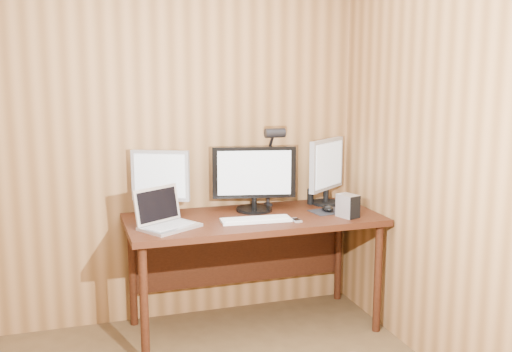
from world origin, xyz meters
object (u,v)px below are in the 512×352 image
monitor_center (254,178)px  speaker (310,197)px  desk (250,232)px  phone (296,220)px  mouse (327,208)px  keyboard (256,220)px  laptop (165,218)px  desk_lamp (272,155)px  hard_drive (348,206)px  monitor_right (327,169)px  monitor_left (161,181)px

monitor_center → speaker: bearing=21.4°
desk → phone: 0.36m
phone → speaker: 0.48m
mouse → keyboard: bearing=-170.3°
desk → laptop: (-0.58, -0.15, 0.18)m
keyboard → desk_lamp: desk_lamp is taller
laptop → mouse: 1.08m
desk → laptop: bearing=-165.1°
hard_drive → mouse: bearing=91.9°
desk → mouse: size_ratio=14.28×
desk → monitor_center: monitor_center is taller
monitor_center → monitor_right: 0.53m
phone → laptop: bearing=169.0°
monitor_left → keyboard: 0.66m
monitor_left → laptop: 0.33m
desk → keyboard: (-0.02, -0.19, 0.13)m
keyboard → mouse: (0.52, 0.09, 0.01)m
phone → desk: bearing=126.2°
keyboard → desk_lamp: (0.21, 0.31, 0.35)m
monitor_left → speaker: 1.05m
monitor_right → hard_drive: 0.41m
monitor_left → mouse: 1.10m
desk_lamp → monitor_center: bearing=-149.9°
monitor_right → desk_lamp: (-0.39, 0.01, 0.11)m
mouse → hard_drive: (0.06, -0.17, 0.05)m
laptop → mouse: laptop is taller
monitor_left → desk_lamp: size_ratio=0.72×
monitor_center → monitor_right: (0.53, 0.03, 0.02)m
hard_drive → phone: bearing=160.0°
monitor_right → keyboard: size_ratio=1.03×
monitor_center → mouse: monitor_center is taller
desk → mouse: mouse is taller
laptop → desk: bearing=-16.3°
desk → hard_drive: hard_drive is taller
mouse → monitor_right: bearing=67.9°
laptop → speaker: size_ratio=3.82×
monitor_left → desk_lamp: bearing=24.1°
monitor_right → laptop: (-1.16, -0.26, -0.19)m
monitor_left → hard_drive: monitor_left is taller
desk → desk_lamp: size_ratio=2.76×
hard_drive → speaker: (-0.08, 0.41, -0.02)m
monitor_right → keyboard: 0.71m
keyboard → desk_lamp: size_ratio=0.76×
monitor_right → phone: monitor_right is taller
hard_drive → speaker: 0.42m
laptop → mouse: bearing=-28.3°
phone → monitor_right: bearing=41.9°
phone → desk_lamp: (-0.03, 0.38, 0.35)m
monitor_right → hard_drive: bearing=-129.7°
monitor_right → laptop: size_ratio=1.11×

